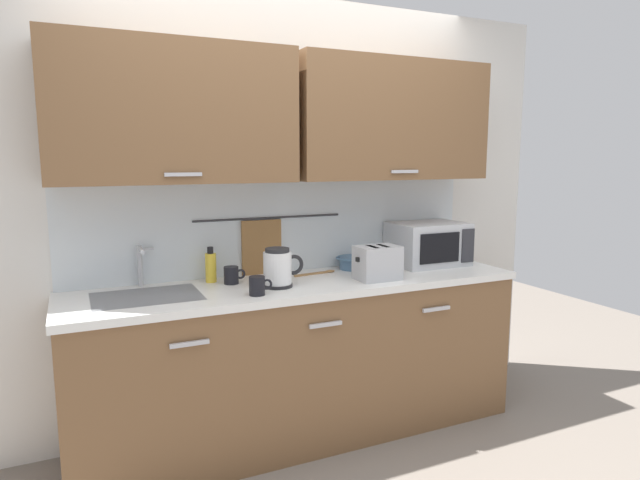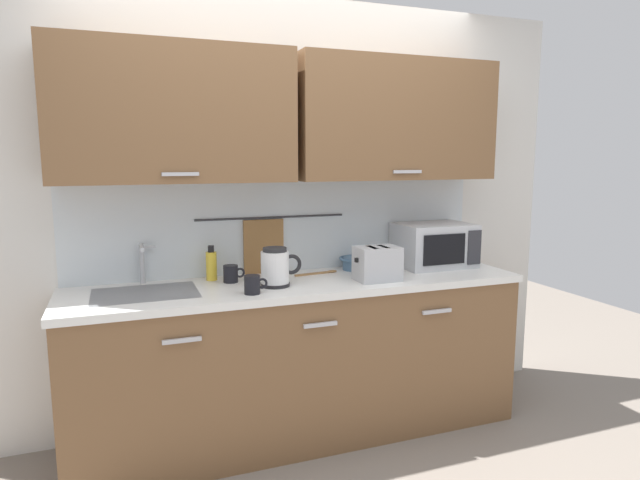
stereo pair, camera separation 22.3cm
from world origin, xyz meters
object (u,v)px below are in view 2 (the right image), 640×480
(mug_near_sink, at_px, (253,285))
(mixing_bowl, at_px, (357,262))
(dish_soap_bottle, at_px, (211,265))
(mug_by_kettle, at_px, (231,274))
(wooden_spoon, at_px, (321,273))
(microwave, at_px, (434,245))
(toaster, at_px, (377,263))
(electric_kettle, at_px, (276,267))

(mug_near_sink, height_order, mixing_bowl, mug_near_sink)
(dish_soap_bottle, height_order, mug_by_kettle, dish_soap_bottle)
(dish_soap_bottle, relative_size, wooden_spoon, 0.71)
(mug_near_sink, xyz_separation_m, mug_by_kettle, (-0.05, 0.29, 0.00))
(mug_by_kettle, relative_size, wooden_spoon, 0.43)
(mixing_bowl, height_order, wooden_spoon, mixing_bowl)
(microwave, xyz_separation_m, dish_soap_bottle, (-1.38, 0.09, -0.05))
(toaster, relative_size, wooden_spoon, 0.93)
(mixing_bowl, bearing_deg, mug_near_sink, -153.70)
(dish_soap_bottle, xyz_separation_m, toaster, (0.87, -0.33, 0.01))
(electric_kettle, distance_m, toaster, 0.57)
(dish_soap_bottle, bearing_deg, wooden_spoon, -4.90)
(wooden_spoon, bearing_deg, mug_near_sink, -146.37)
(mixing_bowl, height_order, mug_by_kettle, mug_by_kettle)
(dish_soap_bottle, height_order, mixing_bowl, dish_soap_bottle)
(microwave, bearing_deg, mug_by_kettle, -179.90)
(electric_kettle, bearing_deg, mixing_bowl, 22.58)
(mixing_bowl, xyz_separation_m, toaster, (-0.01, -0.31, 0.05))
(mug_near_sink, bearing_deg, toaster, 4.39)
(toaster, bearing_deg, dish_soap_bottle, 159.33)
(mug_by_kettle, height_order, wooden_spoon, mug_by_kettle)
(electric_kettle, bearing_deg, dish_soap_bottle, 139.01)
(dish_soap_bottle, bearing_deg, mug_near_sink, -69.51)
(toaster, height_order, mug_by_kettle, toaster)
(microwave, xyz_separation_m, wooden_spoon, (-0.75, 0.03, -0.13))
(mug_near_sink, xyz_separation_m, toaster, (0.72, 0.06, 0.05))
(dish_soap_bottle, distance_m, mixing_bowl, 0.88)
(microwave, relative_size, wooden_spoon, 1.66)
(mug_near_sink, height_order, wooden_spoon, mug_near_sink)
(mug_by_kettle, bearing_deg, electric_kettle, -39.48)
(microwave, distance_m, mixing_bowl, 0.51)
(microwave, bearing_deg, mixing_bowl, 172.17)
(electric_kettle, bearing_deg, wooden_spoon, 31.35)
(toaster, relative_size, mug_by_kettle, 2.13)
(mug_near_sink, relative_size, mixing_bowl, 0.56)
(mug_by_kettle, bearing_deg, mug_near_sink, -80.20)
(microwave, bearing_deg, dish_soap_bottle, 176.38)
(mixing_bowl, height_order, toaster, toaster)
(mug_near_sink, relative_size, toaster, 0.47)
(microwave, relative_size, mug_near_sink, 3.83)
(electric_kettle, height_order, toaster, electric_kettle)
(electric_kettle, distance_m, wooden_spoon, 0.41)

